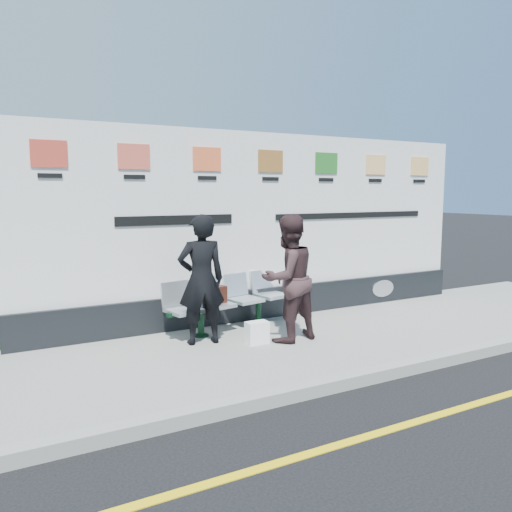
{
  "coord_description": "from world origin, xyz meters",
  "views": [
    {
      "loc": [
        -3.56,
        -3.24,
        2.18
      ],
      "look_at": [
        -0.12,
        3.12,
        1.25
      ],
      "focal_mm": 35.0,
      "sensor_mm": 36.0,
      "label": 1
    }
  ],
  "objects_px": {
    "billboard": "(268,239)",
    "bench": "(231,315)",
    "woman_left": "(201,280)",
    "woman_right": "(288,278)"
  },
  "relations": [
    {
      "from": "woman_left",
      "to": "woman_right",
      "type": "xyz_separation_m",
      "value": [
        1.1,
        -0.44,
        -0.0
      ]
    },
    {
      "from": "bench",
      "to": "woman_left",
      "type": "height_order",
      "value": "woman_left"
    },
    {
      "from": "billboard",
      "to": "woman_left",
      "type": "bearing_deg",
      "value": -149.92
    },
    {
      "from": "woman_left",
      "to": "billboard",
      "type": "bearing_deg",
      "value": -142.17
    },
    {
      "from": "billboard",
      "to": "woman_left",
      "type": "relative_size",
      "value": 4.52
    },
    {
      "from": "billboard",
      "to": "bench",
      "type": "xyz_separation_m",
      "value": [
        -0.91,
        -0.48,
        -1.08
      ]
    },
    {
      "from": "bench",
      "to": "woman_right",
      "type": "relative_size",
      "value": 1.18
    },
    {
      "from": "bench",
      "to": "woman_left",
      "type": "bearing_deg",
      "value": -158.48
    },
    {
      "from": "bench",
      "to": "woman_right",
      "type": "height_order",
      "value": "woman_right"
    },
    {
      "from": "billboard",
      "to": "bench",
      "type": "bearing_deg",
      "value": -152.2
    }
  ]
}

